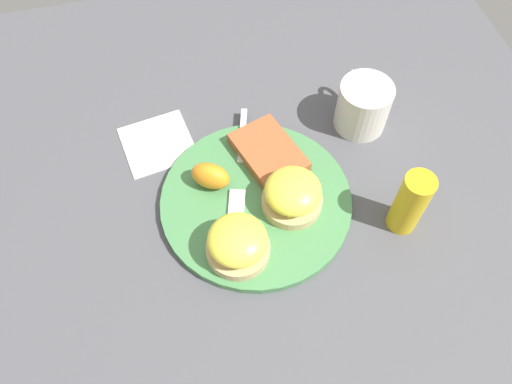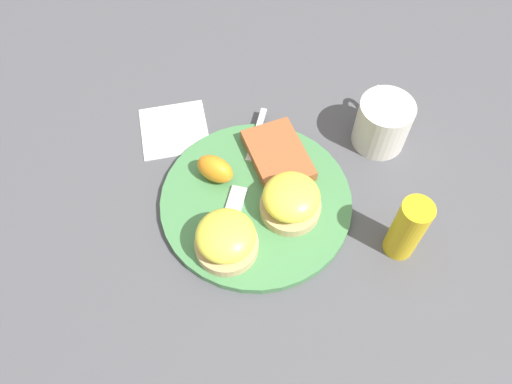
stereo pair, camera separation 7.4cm
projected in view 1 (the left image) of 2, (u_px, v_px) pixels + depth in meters
ground_plane at (256, 204)px, 0.77m from camera, size 1.10×1.10×0.00m
plate at (256, 201)px, 0.76m from camera, size 0.29×0.29×0.01m
sandwich_benedict_left at (238, 243)px, 0.68m from camera, size 0.09×0.09×0.06m
sandwich_benedict_right at (293, 194)px, 0.73m from camera, size 0.09×0.09×0.06m
hashbrown_patty at (268, 152)px, 0.79m from camera, size 0.14×0.11×0.02m
orange_wedge at (210, 176)px, 0.75m from camera, size 0.06×0.07×0.04m
fork at (240, 167)px, 0.78m from camera, size 0.20×0.08×0.00m
cup at (363, 106)px, 0.81m from camera, size 0.12×0.09×0.09m
napkin at (158, 143)px, 0.82m from camera, size 0.13×0.13×0.00m
condiment_bottle at (410, 203)px, 0.70m from camera, size 0.04×0.04×0.11m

